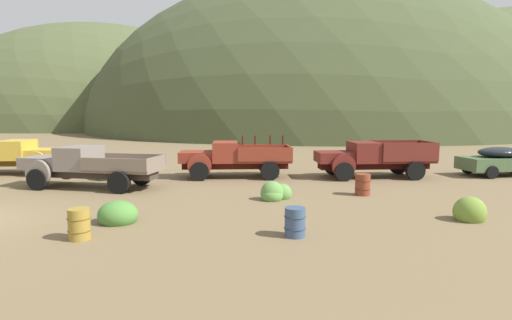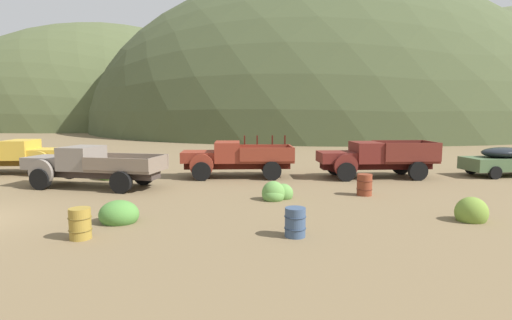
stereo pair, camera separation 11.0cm
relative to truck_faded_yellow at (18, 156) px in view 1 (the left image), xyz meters
name	(u,v)px [view 1 (the left image)]	position (x,y,z in m)	size (l,w,h in m)	color
hill_far_right	(103,127)	(-21.61, 69.72, -1.01)	(71.01, 56.96, 44.33)	#4C5633
hill_center	(317,130)	(24.48, 53.16, -1.01)	(80.56, 71.45, 52.44)	#424C2D
truck_faded_yellow	(18,156)	(0.00, 0.00, 0.00)	(6.55, 2.92, 2.16)	brown
truck_primer_gray	(84,166)	(5.47, -4.10, 0.00)	(6.72, 3.21, 1.89)	#3D322D
truck_rust_red	(230,158)	(11.99, -1.20, 0.01)	(5.95, 2.68, 2.16)	#42140D
truck_oxblood	(368,159)	(19.30, -1.28, 0.01)	(6.21, 2.71, 1.91)	black
car_weathered_green	(509,161)	(27.17, -0.54, -0.19)	(5.23, 2.61, 1.57)	#47603D
oil_drum_by_truck	(297,222)	(14.57, -11.56, -0.59)	(0.62, 0.62, 0.83)	#384C6B
oil_drum_foreground	(81,224)	(8.62, -11.83, -0.57)	(0.63, 0.63, 0.86)	olive
oil_drum_spare	(365,185)	(17.95, -5.86, -0.56)	(0.66, 0.66, 0.90)	brown
bush_back_edge	(109,173)	(5.73, -1.77, -0.69)	(1.29, 1.38, 1.23)	#5B8E42
bush_front_left	(119,215)	(9.05, -10.08, -0.78)	(1.27, 1.14, 0.91)	#4C8438
bush_near_barrel	(277,194)	(14.22, -6.72, -0.78)	(1.27, 1.12, 0.97)	#5B8E42
bush_front_right	(471,213)	(20.36, -9.84, -0.75)	(1.03, 0.92, 1.01)	olive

